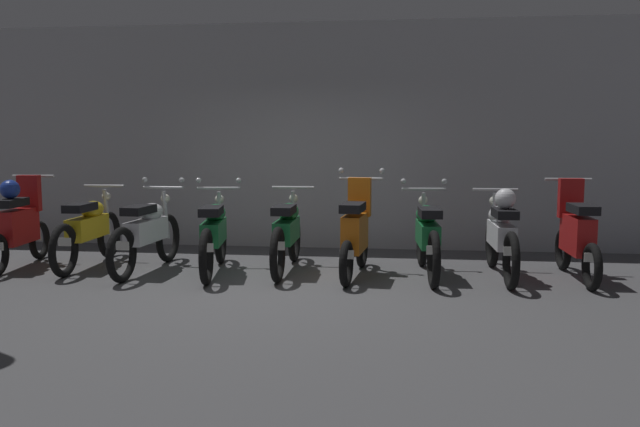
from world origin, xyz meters
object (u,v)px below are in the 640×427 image
Objects in this scene: motorbike_slot_2 at (147,232)px; motorbike_slot_3 at (214,233)px; motorbike_slot_8 at (576,235)px; motorbike_slot_0 at (19,224)px; motorbike_slot_7 at (501,234)px; motorbike_slot_5 at (355,233)px; motorbike_slot_1 at (89,229)px; motorbike_slot_6 at (427,235)px; motorbike_slot_4 at (287,232)px.

motorbike_slot_2 is 1.01× the size of motorbike_slot_3.
motorbike_slot_8 is (4.34, 0.18, 0.03)m from motorbike_slot_3.
motorbike_slot_0 is 2.60m from motorbike_slot_3.
motorbike_slot_7 is at bearing 2.61° from motorbike_slot_3.
motorbike_slot_5 is (4.34, -0.03, -0.04)m from motorbike_slot_0.
motorbike_slot_1 is 1.00× the size of motorbike_slot_7.
motorbike_slot_0 is 0.86× the size of motorbike_slot_7.
motorbike_slot_8 reaches higher than motorbike_slot_6.
motorbike_slot_5 is at bearing -2.78° from motorbike_slot_1.
motorbike_slot_4 is (1.73, 0.22, -0.00)m from motorbike_slot_2.
motorbike_slot_6 is 1.16× the size of motorbike_slot_8.
motorbike_slot_4 is 1.16× the size of motorbike_slot_5.
motorbike_slot_6 is (0.86, 0.12, -0.04)m from motorbike_slot_5.
motorbike_slot_0 is at bearing 178.36° from motorbike_slot_2.
motorbike_slot_2 and motorbike_slot_6 have the same top height.
motorbike_slot_0 is 0.86× the size of motorbike_slot_6.
motorbike_slot_3 is 3.48m from motorbike_slot_7.
motorbike_slot_8 is (5.20, 0.17, 0.03)m from motorbike_slot_2.
motorbike_slot_1 is at bearing 179.76° from motorbike_slot_8.
motorbike_slot_2 is 1.00× the size of motorbike_slot_7.
motorbike_slot_5 is (2.61, 0.02, 0.04)m from motorbike_slot_2.
motorbike_slot_1 and motorbike_slot_4 have the same top height.
motorbike_slot_4 is 3.47m from motorbike_slot_8.
motorbike_slot_0 is at bearing -179.01° from motorbike_slot_6.
motorbike_slot_6 reaches higher than motorbike_slot_7.
motorbike_slot_3 is at bearing -6.66° from motorbike_slot_1.
motorbike_slot_8 reaches higher than motorbike_slot_7.
motorbike_slot_1 is 0.89m from motorbike_slot_2.
motorbike_slot_3 is at bearing -177.67° from motorbike_slot_8.
motorbike_slot_8 is (1.74, 0.03, 0.03)m from motorbike_slot_6.
motorbike_slot_5 is 0.86× the size of motorbike_slot_7.
motorbike_slot_4 is 1.16× the size of motorbike_slot_8.
motorbike_slot_3 is at bearing -1.29° from motorbike_slot_0.
motorbike_slot_3 is at bearing -178.90° from motorbike_slot_5.
motorbike_slot_7 is at bearing -178.80° from motorbike_slot_8.
motorbike_slot_6 is (3.47, 0.14, 0.00)m from motorbike_slot_2.
motorbike_slot_3 is 2.61m from motorbike_slot_6.
motorbike_slot_6 is at bearing 2.31° from motorbike_slot_2.
motorbike_slot_7 reaches higher than motorbike_slot_1.
motorbike_slot_7 is 1.16× the size of motorbike_slot_8.
motorbike_slot_3 is at bearing -165.31° from motorbike_slot_4.
motorbike_slot_2 is at bearing -12.53° from motorbike_slot_1.
motorbike_slot_1 is 1.74m from motorbike_slot_3.
motorbike_slot_3 reaches higher than motorbike_slot_4.
motorbike_slot_6 is at bearing -179.10° from motorbike_slot_8.
motorbike_slot_0 is at bearing -170.62° from motorbike_slot_1.
motorbike_slot_2 is at bearing -178.16° from motorbike_slot_8.
motorbike_slot_3 is 1.74m from motorbike_slot_5.
motorbike_slot_1 is at bearing 177.22° from motorbike_slot_5.
motorbike_slot_4 is 2.60m from motorbike_slot_7.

